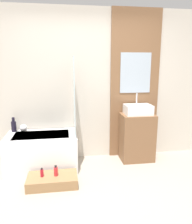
# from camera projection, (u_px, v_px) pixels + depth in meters

# --- Properties ---
(ground_plane) EXTENTS (12.00, 12.00, 0.00)m
(ground_plane) POSITION_uv_depth(u_px,v_px,m) (98.00, 210.00, 2.55)
(ground_plane) COLOR #A39989
(wall_tiled_back) EXTENTS (4.20, 0.06, 2.60)m
(wall_tiled_back) POSITION_uv_depth(u_px,v_px,m) (84.00, 86.00, 3.80)
(wall_tiled_back) COLOR beige
(wall_tiled_back) RESTS_ON ground_plane
(wall_wood_accent) EXTENTS (0.88, 0.04, 2.60)m
(wall_wood_accent) POSITION_uv_depth(u_px,v_px,m) (135.00, 85.00, 3.88)
(wall_wood_accent) COLOR brown
(wall_wood_accent) RESTS_ON ground_plane
(bathtub) EXTENTS (1.12, 0.65, 0.57)m
(bathtub) POSITION_uv_depth(u_px,v_px,m) (42.00, 151.00, 3.55)
(bathtub) COLOR white
(bathtub) RESTS_ON ground_plane
(glass_shower_screen) EXTENTS (0.01, 0.49, 1.22)m
(glass_shower_screen) POSITION_uv_depth(u_px,v_px,m) (74.00, 97.00, 3.38)
(glass_shower_screen) COLOR silver
(glass_shower_screen) RESTS_ON bathtub
(wooden_step_bench) EXTENTS (0.70, 0.38, 0.14)m
(wooden_step_bench) POSITION_uv_depth(u_px,v_px,m) (53.00, 180.00, 3.08)
(wooden_step_bench) COLOR #997047
(wooden_step_bench) RESTS_ON ground_plane
(vanity_cabinet) EXTENTS (0.57, 0.41, 0.83)m
(vanity_cabinet) POSITION_uv_depth(u_px,v_px,m) (137.00, 137.00, 3.85)
(vanity_cabinet) COLOR brown
(vanity_cabinet) RESTS_ON ground_plane
(sink) EXTENTS (0.45, 0.33, 0.36)m
(sink) POSITION_uv_depth(u_px,v_px,m) (138.00, 110.00, 3.75)
(sink) COLOR white
(sink) RESTS_ON vanity_cabinet
(vase_tall_dark) EXTENTS (0.08, 0.08, 0.24)m
(vase_tall_dark) POSITION_uv_depth(u_px,v_px,m) (14.00, 126.00, 3.63)
(vase_tall_dark) COLOR black
(vase_tall_dark) RESTS_ON bathtub
(vase_round_light) EXTENTS (0.12, 0.12, 0.12)m
(vase_round_light) POSITION_uv_depth(u_px,v_px,m) (23.00, 128.00, 3.64)
(vase_round_light) COLOR white
(vase_round_light) RESTS_ON bathtub
(bottle_soap_primary) EXTENTS (0.04, 0.04, 0.13)m
(bottle_soap_primary) POSITION_uv_depth(u_px,v_px,m) (42.00, 173.00, 3.03)
(bottle_soap_primary) COLOR #B21928
(bottle_soap_primary) RESTS_ON wooden_step_bench
(bottle_soap_secondary) EXTENTS (0.05, 0.05, 0.15)m
(bottle_soap_secondary) POSITION_uv_depth(u_px,v_px,m) (56.00, 171.00, 3.05)
(bottle_soap_secondary) COLOR red
(bottle_soap_secondary) RESTS_ON wooden_step_bench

